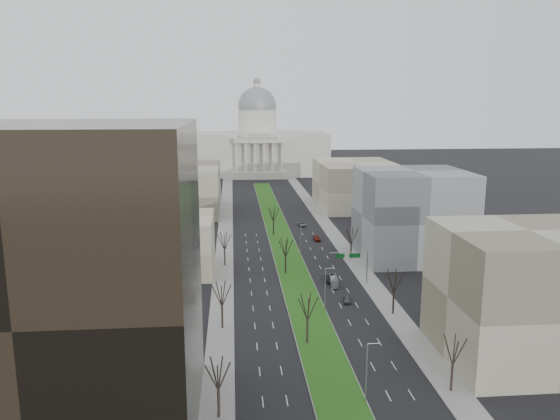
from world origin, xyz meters
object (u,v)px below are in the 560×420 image
car_black (329,278)px  car_grey_far (301,224)px  car_grey_near (347,299)px  box_van (334,281)px  car_red (317,238)px

car_black → car_grey_far: car_black is taller
car_black → car_grey_far: size_ratio=1.02×
car_grey_near → car_grey_far: 72.27m
car_black → box_van: bearing=-74.2°
car_grey_far → box_van: (-0.05, -60.89, 0.32)m
car_black → box_van: box_van is taller
car_black → car_grey_far: 58.28m
car_grey_near → car_red: size_ratio=0.86×
car_black → car_red: size_ratio=1.04×
car_red → car_grey_near: bearing=-93.1°
car_grey_near → car_black: bearing=105.2°
car_red → car_black: bearing=-96.0°
car_grey_far → box_van: box_van is taller
car_grey_near → car_red: 52.45m
car_grey_far → box_van: size_ratio=0.67×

